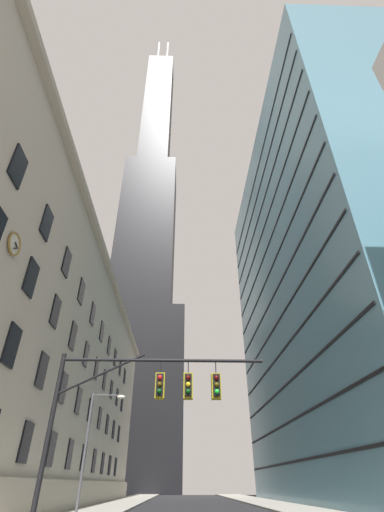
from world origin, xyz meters
name	(u,v)px	position (x,y,z in m)	size (l,w,h in m)	color
station_building	(29,367)	(-17.83, 27.10, 12.30)	(14.33, 66.20, 24.66)	beige
dark_skyscraper	(144,270)	(-14.99, 93.60, 63.75)	(27.78, 27.78, 216.19)	black
glass_office_midrise	(316,280)	(18.04, 34.37, 27.35)	(14.19, 49.86, 54.69)	teal
traffic_signal_mast	(151,397)	(-3.02, 4.71, 4.94)	(8.92, 0.63, 6.62)	black
street_lamppost	(92,438)	(-7.57, 15.40, 4.44)	(2.36, 0.32, 7.14)	#47474C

